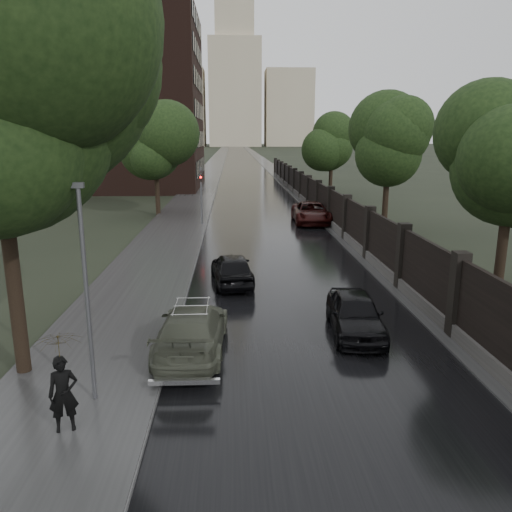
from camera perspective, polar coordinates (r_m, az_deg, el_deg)
The scene contains 18 objects.
ground at distance 11.12m, azimuth 9.64°, elevation -19.58°, with size 800.00×800.00×0.00m, color black.
road at distance 199.18m, azimuth -2.13°, elevation 11.80°, with size 8.00×420.00×0.02m, color black.
sidewalk_left at distance 199.20m, azimuth -3.89°, elevation 11.80°, with size 4.00×420.00×0.16m, color #2D2D2D.
verge_right at distance 199.31m, azimuth -0.51°, elevation 11.82°, with size 3.00×420.00×0.08m, color #2D2D2D.
fence_right at distance 41.95m, azimuth 6.66°, elevation 6.57°, with size 0.45×75.72×2.70m.
tree_left_far at distance 39.51m, azimuth -11.43°, elevation 12.13°, with size 4.25×4.25×7.39m.
tree_right_a at distance 19.66m, azimuth 27.16°, elevation 8.90°, with size 4.08×4.08×7.01m.
tree_right_b at distance 32.57m, azimuth 14.88°, elevation 11.18°, with size 4.08×4.08×7.01m.
tree_right_c at distance 50.03m, azimuth 8.64°, elevation 12.15°, with size 4.08×4.08×7.01m.
lamp_post at distance 11.55m, azimuth -18.79°, elevation -4.16°, with size 0.25×0.12×5.11m.
traffic_light at distance 34.33m, azimuth -6.28°, elevation 7.37°, with size 0.16×0.32×4.00m.
brick_building at distance 63.21m, azimuth -17.96°, elevation 16.51°, with size 24.00×18.00×20.00m, color black.
stalinist_tower at distance 310.77m, azimuth -2.44°, elevation 19.51°, with size 92.00×30.00×159.00m.
volga_sedan at distance 14.48m, azimuth -7.32°, elevation -8.35°, with size 1.87×4.60×1.34m, color #4A4E3E.
hatchback_left at distance 20.78m, azimuth -2.77°, elevation -1.45°, with size 1.58×3.93×1.34m, color black.
car_right_near at distance 15.95m, azimuth 11.26°, elevation -6.47°, with size 1.55×3.85×1.31m, color black.
car_right_far at distance 35.73m, azimuth 6.33°, elevation 4.95°, with size 2.48×5.38×1.49m, color black.
pedestrian_umbrella at distance 10.80m, azimuth -21.55°, elevation -10.39°, with size 1.18×1.19×2.51m.
Camera 1 is at (-2.19, -9.07, 6.04)m, focal length 35.00 mm.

